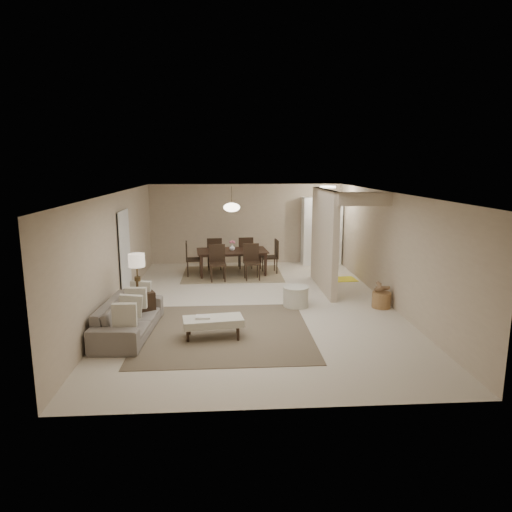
{
  "coord_description": "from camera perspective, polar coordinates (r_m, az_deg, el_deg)",
  "views": [
    {
      "loc": [
        -0.64,
        -9.83,
        3.08
      ],
      "look_at": [
        0.04,
        0.3,
        1.05
      ],
      "focal_mm": 32.0,
      "sensor_mm": 36.0,
      "label": 1
    }
  ],
  "objects": [
    {
      "name": "side_table",
      "position": [
        9.49,
        -14.42,
        -6.07
      ],
      "size": [
        0.73,
        0.73,
        0.61
      ],
      "primitive_type": "cube",
      "rotation": [
        0.0,
        0.0,
        0.4
      ],
      "color": "black",
      "rests_on": "floor"
    },
    {
      "name": "pendant_light",
      "position": [
        12.8,
        -3.06,
        6.1
      ],
      "size": [
        0.46,
        0.46,
        0.71
      ],
      "color": "#47361E",
      "rests_on": "ceiling"
    },
    {
      "name": "yellow_mat",
      "position": [
        12.7,
        10.25,
        -2.89
      ],
      "size": [
        0.99,
        0.64,
        0.01
      ],
      "primitive_type": "cube",
      "rotation": [
        0.0,
        0.0,
        0.06
      ],
      "color": "yellow",
      "rests_on": "floor"
    },
    {
      "name": "dining_chairs",
      "position": [
        13.01,
        -2.99,
        -0.2
      ],
      "size": [
        2.64,
        2.0,
        0.97
      ],
      "color": "black",
      "rests_on": "dining_rug"
    },
    {
      "name": "back_wall",
      "position": [
        14.46,
        -1.26,
        4.04
      ],
      "size": [
        6.0,
        0.0,
        6.0
      ],
      "primitive_type": "plane",
      "rotation": [
        1.57,
        0.0,
        0.0
      ],
      "color": "#BAA68D",
      "rests_on": "floor"
    },
    {
      "name": "living_rug",
      "position": [
        8.71,
        -3.97,
        -9.38
      ],
      "size": [
        3.2,
        3.2,
        0.01
      ],
      "primitive_type": "cube",
      "color": "brown",
      "rests_on": "floor"
    },
    {
      "name": "sofa",
      "position": [
        8.8,
        -15.63,
        -7.44
      ],
      "size": [
        2.22,
        0.99,
        0.63
      ],
      "primitive_type": "imported",
      "rotation": [
        0.0,
        0.0,
        1.5
      ],
      "color": "slate",
      "rests_on": "floor"
    },
    {
      "name": "doorway",
      "position": [
        10.89,
        -16.11,
        -0.05
      ],
      "size": [
        0.04,
        0.9,
        2.04
      ],
      "primitive_type": "cube",
      "color": "black",
      "rests_on": "floor"
    },
    {
      "name": "wicker_basket",
      "position": [
        10.42,
        15.4,
        -5.32
      ],
      "size": [
        0.46,
        0.46,
        0.34
      ],
      "primitive_type": "cylinder",
      "rotation": [
        0.0,
        0.0,
        -0.13
      ],
      "color": "brown",
      "rests_on": "floor"
    },
    {
      "name": "partition",
      "position": [
        11.49,
        8.49,
        2.02
      ],
      "size": [
        0.15,
        2.5,
        2.5
      ],
      "primitive_type": "cube",
      "color": "#BAA68D",
      "rests_on": "floor"
    },
    {
      "name": "table_lamp",
      "position": [
        9.27,
        -14.69,
        -0.94
      ],
      "size": [
        0.32,
        0.32,
        0.76
      ],
      "color": "#47361E",
      "rests_on": "side_table"
    },
    {
      "name": "floor",
      "position": [
        10.32,
        -0.1,
        -6.05
      ],
      "size": [
        9.0,
        9.0,
        0.0
      ],
      "primitive_type": "plane",
      "color": "beige",
      "rests_on": "ground"
    },
    {
      "name": "dining_table",
      "position": [
        13.04,
        -2.98,
        -0.8
      ],
      "size": [
        2.07,
        1.27,
        0.7
      ],
      "primitive_type": "imported",
      "rotation": [
        0.0,
        0.0,
        0.09
      ],
      "color": "black",
      "rests_on": "dining_rug"
    },
    {
      "name": "round_pouf",
      "position": [
        10.15,
        4.99,
        -5.09
      ],
      "size": [
        0.57,
        0.57,
        0.45
      ],
      "primitive_type": "cylinder",
      "color": "beige",
      "rests_on": "floor"
    },
    {
      "name": "flush_light",
      "position": [
        13.37,
        8.98,
        8.51
      ],
      "size": [
        0.44,
        0.44,
        0.05
      ],
      "primitive_type": "cylinder",
      "color": "white",
      "rests_on": "ceiling"
    },
    {
      "name": "right_wall",
      "position": [
        10.64,
        16.24,
        0.95
      ],
      "size": [
        0.0,
        9.0,
        9.0
      ],
      "primitive_type": "plane",
      "rotation": [
        1.57,
        0.0,
        -1.57
      ],
      "color": "#BAA68D",
      "rests_on": "floor"
    },
    {
      "name": "vase",
      "position": [
        12.95,
        -3.0,
        1.07
      ],
      "size": [
        0.18,
        0.18,
        0.17
      ],
      "primitive_type": "imported",
      "rotation": [
        0.0,
        0.0,
        0.1
      ],
      "color": "white",
      "rests_on": "dining_table"
    },
    {
      "name": "pantry_cabinet",
      "position": [
        14.44,
        8.18,
        3.11
      ],
      "size": [
        1.2,
        0.55,
        2.1
      ],
      "primitive_type": "cube",
      "color": "white",
      "rests_on": "floor"
    },
    {
      "name": "ottoman_bench",
      "position": [
        8.33,
        -5.39,
        -8.2
      ],
      "size": [
        1.12,
        0.63,
        0.38
      ],
      "rotation": [
        0.0,
        0.0,
        0.13
      ],
      "color": "beige",
      "rests_on": "living_rug"
    },
    {
      "name": "left_wall",
      "position": [
        10.28,
        -17.04,
        0.55
      ],
      "size": [
        0.0,
        9.0,
        9.0
      ],
      "primitive_type": "plane",
      "rotation": [
        1.57,
        0.0,
        1.57
      ],
      "color": "#BAA68D",
      "rests_on": "floor"
    },
    {
      "name": "ceiling",
      "position": [
        9.87,
        -0.1,
        7.94
      ],
      "size": [
        9.0,
        9.0,
        0.0
      ],
      "primitive_type": "plane",
      "rotation": [
        3.14,
        0.0,
        0.0
      ],
      "color": "white",
      "rests_on": "back_wall"
    },
    {
      "name": "dining_rug",
      "position": [
        13.11,
        -2.97,
        -2.26
      ],
      "size": [
        2.8,
        2.1,
        0.01
      ],
      "primitive_type": "cube",
      "color": "#8D7C57",
      "rests_on": "floor"
    }
  ]
}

